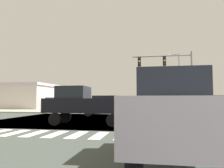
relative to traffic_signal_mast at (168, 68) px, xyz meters
The scene contains 13 objects.
ground 10.67m from the traffic_signal_mast, 130.81° to the right, with size 90.00×90.00×0.05m.
sidewalk_corner_ne 9.58m from the traffic_signal_mast, 35.30° to the left, with size 12.00×12.00×0.14m.
sidewalk_corner_nw 20.37m from the traffic_signal_mast, 165.95° to the left, with size 12.00×12.00×0.14m.
crosswalk_near 16.58m from the traffic_signal_mast, 114.03° to the right, with size 13.50×2.00×0.01m.
crosswalk_far 8.06m from the traffic_signal_mast, behind, with size 13.50×2.00×0.01m.
traffic_signal_mast is the anchor object (origin of this frame).
street_lamp 8.98m from the traffic_signal_mast, 77.68° to the left, with size 1.78×0.32×8.08m.
bank_building 26.85m from the traffic_signal_mast, 162.21° to the left, with size 17.77×7.85×3.95m.
sedan_nearside_1 7.93m from the traffic_signal_mast, 148.22° to the right, with size 4.30×1.80×1.88m.
pickup_crossing_1 18.62m from the traffic_signal_mast, 93.80° to the right, with size 2.00×5.10×2.35m.
pickup_queued_2 12.68m from the traffic_signal_mast, 118.56° to the right, with size 5.10×2.00×2.35m.
sedan_leading_3 6.56m from the traffic_signal_mast, 43.01° to the right, with size 4.30×1.80×1.88m.
suv_middle_1 31.14m from the traffic_signal_mast, 105.38° to the left, with size 1.96×4.60×2.34m.
Camera 1 is at (4.49, -16.65, 1.55)m, focal length 35.48 mm.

